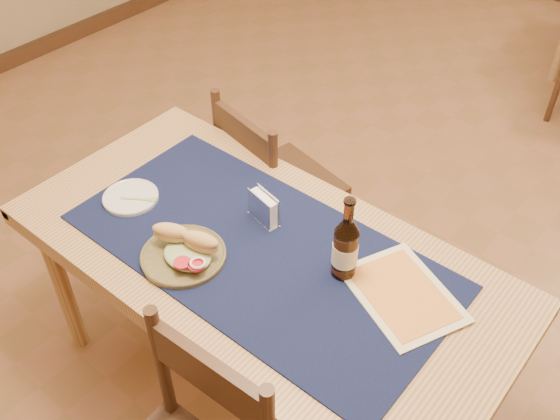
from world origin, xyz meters
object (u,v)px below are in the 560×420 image
Objects in this scene: main_table at (260,269)px; sandwich_plate at (185,251)px; beer_bottle at (345,248)px; napkin_holder at (264,208)px; chair_main_far at (275,186)px.

main_table is 6.13× the size of sandwich_plate.
napkin_holder is at bearing 175.71° from beer_bottle.
sandwich_plate is 0.29m from napkin_holder.
chair_main_far is 3.15× the size of beer_bottle.
napkin_holder is (0.31, -0.42, 0.34)m from chair_main_far.
main_table is 12.59× the size of napkin_holder.
sandwich_plate reaches higher than main_table.
beer_bottle is 0.34m from napkin_holder.
chair_main_far reaches higher than main_table.
beer_bottle reaches higher than chair_main_far.
chair_main_far reaches higher than sandwich_plate.
chair_main_far is 0.88m from beer_bottle.
sandwich_plate is 0.48m from beer_bottle.
main_table is 0.33m from beer_bottle.
napkin_holder is (-0.33, 0.02, -0.06)m from beer_bottle.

